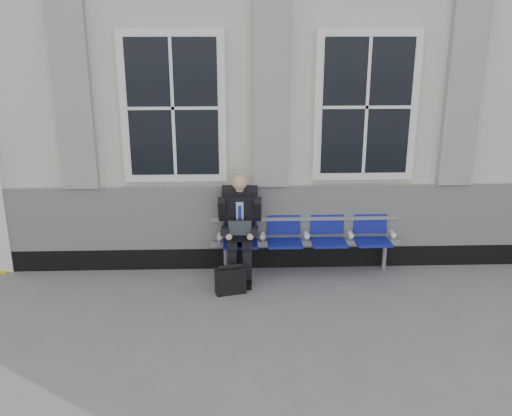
{
  "coord_description": "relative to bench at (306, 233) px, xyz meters",
  "views": [
    {
      "loc": [
        -1.35,
        -5.94,
        3.29
      ],
      "look_at": [
        -1.1,
        0.9,
        1.06
      ],
      "focal_mm": 40.0,
      "sensor_mm": 36.0,
      "label": 1
    }
  ],
  "objects": [
    {
      "name": "businessman",
      "position": [
        -0.9,
        -0.13,
        0.22
      ],
      "size": [
        0.58,
        0.78,
        1.43
      ],
      "color": "black",
      "rests_on": "ground"
    },
    {
      "name": "station_building",
      "position": [
        0.39,
        2.15,
        1.67
      ],
      "size": [
        14.4,
        4.4,
        4.49
      ],
      "color": "beige",
      "rests_on": "ground"
    },
    {
      "name": "bench",
      "position": [
        0.0,
        0.0,
        0.0
      ],
      "size": [
        2.6,
        0.47,
        0.91
      ],
      "color": "#9EA0A3",
      "rests_on": "ground"
    },
    {
      "name": "ground",
      "position": [
        0.4,
        -1.32,
        -0.55
      ],
      "size": [
        70.0,
        70.0,
        0.0
      ],
      "primitive_type": "plane",
      "color": "slate",
      "rests_on": "ground"
    },
    {
      "name": "briefcase",
      "position": [
        -1.03,
        -0.67,
        -0.37
      ],
      "size": [
        0.41,
        0.24,
        0.39
      ],
      "color": "black",
      "rests_on": "ground"
    }
  ]
}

